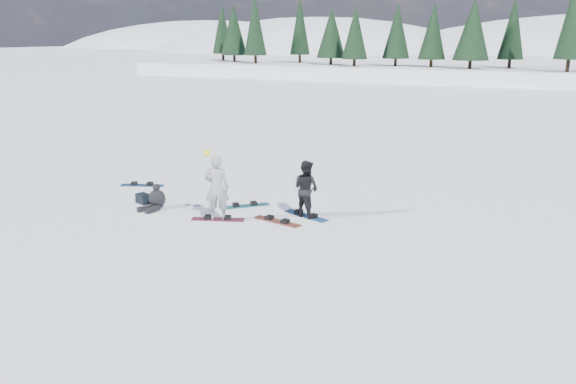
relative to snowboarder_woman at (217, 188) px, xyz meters
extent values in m
plane|color=white|center=(1.55, 0.52, -0.95)|extent=(420.00, 420.00, 0.00)
cube|color=white|center=(1.55, 55.52, -1.95)|extent=(90.00, 14.00, 5.00)
ellipsoid|color=white|center=(-68.45, 170.52, -14.56)|extent=(143.00, 110.00, 49.50)
ellipsoid|color=white|center=(-138.45, 210.52, -15.25)|extent=(169.00, 130.00, 52.00)
cone|color=black|center=(-36.45, 55.52, 4.30)|extent=(3.20, 3.20, 7.50)
cone|color=black|center=(-31.98, 55.52, 4.30)|extent=(3.20, 3.20, 7.50)
cone|color=black|center=(-27.51, 55.52, 4.30)|extent=(3.20, 3.20, 7.50)
cone|color=black|center=(-23.04, 55.52, 4.30)|extent=(3.20, 3.20, 7.50)
cone|color=black|center=(-18.57, 55.52, 4.30)|extent=(3.20, 3.20, 7.50)
cone|color=black|center=(-14.10, 55.52, 4.30)|extent=(3.20, 3.20, 7.50)
cone|color=black|center=(-9.63, 55.52, 4.30)|extent=(3.20, 3.20, 7.50)
cone|color=black|center=(-5.16, 55.52, 4.30)|extent=(3.20, 3.20, 7.50)
cone|color=black|center=(-0.69, 55.52, 4.30)|extent=(3.20, 3.20, 7.50)
cone|color=black|center=(3.78, 55.52, 4.30)|extent=(3.20, 3.20, 7.50)
cone|color=black|center=(8.25, 55.52, 4.30)|extent=(3.20, 3.20, 7.50)
imported|color=#97969B|center=(0.00, 0.00, -0.01)|extent=(0.81, 0.69, 1.88)
sphere|color=#FFF30D|center=(-0.20, -0.12, 0.99)|extent=(0.18, 0.18, 0.18)
imported|color=black|center=(2.12, 1.37, -0.13)|extent=(0.95, 0.84, 1.65)
ellipsoid|color=black|center=(-2.27, 0.21, -0.66)|extent=(0.64, 0.58, 0.56)
sphere|color=black|center=(-2.27, 0.21, -0.31)|extent=(0.21, 0.21, 0.21)
cube|color=black|center=(-2.14, -0.19, -0.88)|extent=(0.20, 0.50, 0.14)
cube|color=black|center=(-2.41, -0.19, -0.88)|extent=(0.32, 0.51, 0.14)
cube|color=black|center=(-2.97, 0.41, -0.80)|extent=(0.53, 0.43, 0.30)
cube|color=maroon|center=(0.00, 0.00, -0.94)|extent=(1.51, 0.77, 0.03)
cube|color=#184E88|center=(2.12, 1.37, -0.94)|extent=(1.51, 0.75, 0.03)
cube|color=navy|center=(-4.39, 2.07, -0.94)|extent=(1.50, 0.79, 0.03)
cube|color=teal|center=(0.05, 1.45, -0.94)|extent=(1.28, 1.24, 0.03)
cube|color=#9B3D21|center=(1.60, 0.56, -0.94)|extent=(1.53, 0.58, 0.03)
camera|label=1|loc=(8.25, -12.78, 4.09)|focal=35.00mm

